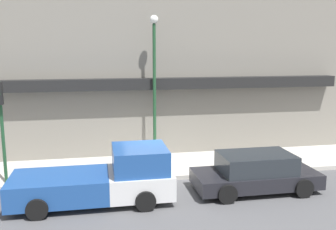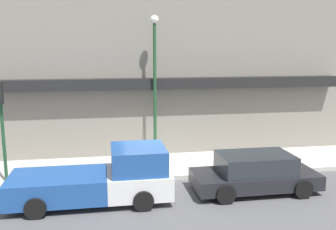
% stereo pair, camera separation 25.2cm
% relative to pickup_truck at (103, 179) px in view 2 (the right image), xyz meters
% --- Properties ---
extents(ground_plane, '(80.00, 80.00, 0.00)m').
position_rel_pickup_truck_xyz_m(ground_plane, '(2.06, 1.57, -0.79)').
color(ground_plane, '#4C4C4F').
extents(sidewalk, '(36.00, 3.20, 0.17)m').
position_rel_pickup_truck_xyz_m(sidewalk, '(2.06, 3.17, -0.71)').
color(sidewalk, '#B7B2A8').
rests_on(sidewalk, ground).
extents(building, '(19.80, 3.80, 10.09)m').
position_rel_pickup_truck_xyz_m(building, '(2.04, 6.25, 3.71)').
color(building, gray).
rests_on(building, ground).
extents(pickup_truck, '(5.29, 2.24, 1.83)m').
position_rel_pickup_truck_xyz_m(pickup_truck, '(0.00, 0.00, 0.00)').
color(pickup_truck, silver).
rests_on(pickup_truck, ground).
extents(parked_car, '(4.47, 2.08, 1.38)m').
position_rel_pickup_truck_xyz_m(parked_car, '(5.39, -0.00, -0.12)').
color(parked_car, black).
rests_on(parked_car, ground).
extents(fire_hydrant, '(0.19, 0.19, 0.67)m').
position_rel_pickup_truck_xyz_m(fire_hydrant, '(5.18, 2.26, -0.28)').
color(fire_hydrant, '#196633').
rests_on(fire_hydrant, sidewalk).
extents(street_lamp, '(0.36, 0.36, 6.30)m').
position_rel_pickup_truck_xyz_m(street_lamp, '(2.32, 3.97, 3.25)').
color(street_lamp, '#1E4728').
rests_on(street_lamp, sidewalk).
extents(traffic_light, '(0.28, 0.42, 3.76)m').
position_rel_pickup_truck_xyz_m(traffic_light, '(-3.55, 1.91, 1.96)').
color(traffic_light, '#1E4728').
rests_on(traffic_light, sidewalk).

